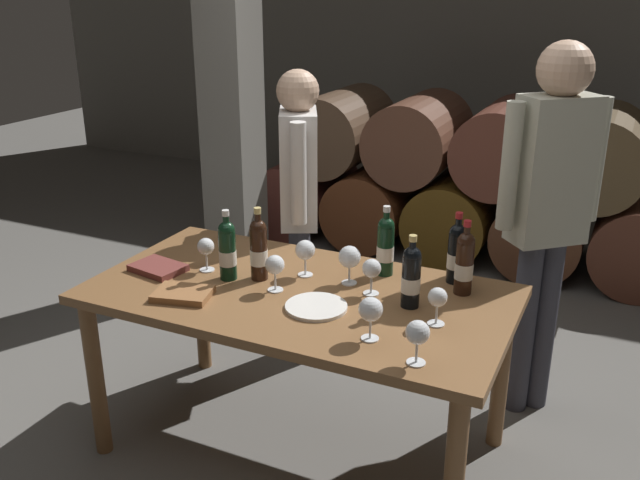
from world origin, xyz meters
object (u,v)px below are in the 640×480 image
object	(u,v)px
wine_bottle_2	(456,252)
wine_glass_0	(371,310)
wine_glass_7	(418,334)
sommelier_presenting	(549,200)
wine_glass_4	(206,248)
serving_plate	(316,307)
wine_bottle_0	(259,249)
wine_glass_1	(438,299)
wine_bottle_5	(227,250)
wine_glass_6	(372,270)
wine_bottle_3	(464,262)
wine_glass_5	(350,258)
wine_bottle_4	(385,245)
taster_seated_left	(299,194)
dining_table	(299,311)
wine_glass_3	(275,266)
tasting_notebook	(183,294)
leather_ledger	(158,268)
wine_bottle_1	(411,276)

from	to	relation	value
wine_bottle_2	wine_glass_0	xyz separation A→B (m)	(-0.14, -0.61, -0.02)
wine_glass_7	sommelier_presenting	size ratio (longest dim) A/B	0.09
wine_glass_4	sommelier_presenting	size ratio (longest dim) A/B	0.09
wine_glass_4	serving_plate	size ratio (longest dim) A/B	0.62
wine_bottle_0	wine_glass_1	bearing A→B (deg)	-6.10
serving_plate	sommelier_presenting	xyz separation A→B (m)	(0.71, 0.87, 0.28)
wine_glass_0	wine_bottle_5	bearing A→B (deg)	162.14
wine_glass_7	wine_glass_1	bearing A→B (deg)	93.53
wine_glass_0	wine_glass_1	xyz separation A→B (m)	(0.18, 0.21, -0.01)
wine_glass_6	wine_glass_7	distance (m)	0.54
wine_bottle_3	wine_glass_5	size ratio (longest dim) A/B	1.87
wine_bottle_4	taster_seated_left	size ratio (longest dim) A/B	0.20
dining_table	wine_glass_3	bearing A→B (deg)	-154.92
wine_bottle_2	wine_glass_7	world-z (taller)	wine_bottle_2
wine_bottle_4	wine_glass_4	world-z (taller)	wine_bottle_4
wine_bottle_0	wine_bottle_4	world-z (taller)	wine_bottle_0
dining_table	wine_bottle_0	distance (m)	0.31
wine_glass_1	sommelier_presenting	size ratio (longest dim) A/B	0.08
wine_bottle_0	wine_glass_0	size ratio (longest dim) A/B	1.97
wine_bottle_4	wine_glass_5	distance (m)	0.18
wine_bottle_2	wine_bottle_4	distance (m)	0.30
wine_glass_0	tasting_notebook	xyz separation A→B (m)	(-0.79, 0.00, -0.10)
wine_glass_3	wine_glass_6	world-z (taller)	wine_glass_3
wine_glass_4	wine_glass_6	size ratio (longest dim) A/B	0.99
wine_glass_5	tasting_notebook	size ratio (longest dim) A/B	0.75
tasting_notebook	taster_seated_left	size ratio (longest dim) A/B	0.14
serving_plate	tasting_notebook	bearing A→B (deg)	-165.51
wine_glass_7	leather_ledger	size ratio (longest dim) A/B	0.70
wine_bottle_1	wine_glass_5	distance (m)	0.31
wine_glass_3	wine_bottle_0	bearing A→B (deg)	146.92
wine_bottle_0	wine_bottle_4	bearing A→B (deg)	30.36
dining_table	wine_glass_0	world-z (taller)	wine_glass_0
wine_glass_7	wine_bottle_1	bearing A→B (deg)	111.05
wine_glass_5	wine_glass_1	bearing A→B (deg)	-24.92
wine_bottle_1	wine_bottle_5	xyz separation A→B (m)	(-0.77, -0.07, 0.00)
wine_bottle_1	serving_plate	xyz separation A→B (m)	(-0.32, -0.17, -0.12)
wine_bottle_1	wine_glass_4	distance (m)	0.90
wine_bottle_1	serving_plate	size ratio (longest dim) A/B	1.21
wine_bottle_1	wine_glass_1	bearing A→B (deg)	-37.58
wine_bottle_5	serving_plate	distance (m)	0.48
dining_table	wine_bottle_1	bearing A→B (deg)	6.98
wine_glass_1	wine_glass_4	world-z (taller)	wine_glass_4
wine_glass_3	wine_glass_4	distance (m)	0.37
wine_glass_7	taster_seated_left	bearing A→B (deg)	132.31
wine_glass_3	leather_ledger	xyz separation A→B (m)	(-0.55, -0.04, -0.09)
wine_bottle_2	serving_plate	distance (m)	0.64
wine_glass_1	wine_glass_6	bearing A→B (deg)	155.47
wine_glass_3	wine_glass_5	world-z (taller)	wine_glass_5
wine_glass_0	wine_glass_7	bearing A→B (deg)	-23.89
wine_glass_3	tasting_notebook	distance (m)	0.38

